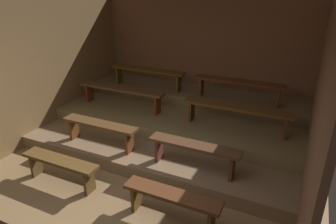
{
  "coord_description": "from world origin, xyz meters",
  "views": [
    {
      "loc": [
        2.28,
        -2.29,
        2.94
      ],
      "look_at": [
        -0.13,
        2.78,
        0.55
      ],
      "focal_mm": 32.3,
      "sensor_mm": 36.0,
      "label": 1
    }
  ],
  "objects_px": {
    "bench_floor_right": "(172,199)",
    "bench_middle_right": "(237,110)",
    "bench_middle_left": "(121,91)",
    "bench_floor_left": "(60,164)",
    "bench_lower_left": "(100,127)",
    "bench_lower_right": "(194,149)",
    "bench_upper_right": "(239,84)",
    "bench_upper_left": "(147,72)"
  },
  "relations": [
    {
      "from": "bench_floor_left",
      "to": "bench_floor_right",
      "type": "height_order",
      "value": "same"
    },
    {
      "from": "bench_floor_left",
      "to": "bench_middle_left",
      "type": "distance_m",
      "value": 2.25
    },
    {
      "from": "bench_middle_left",
      "to": "bench_middle_right",
      "type": "distance_m",
      "value": 2.48
    },
    {
      "from": "bench_upper_left",
      "to": "bench_upper_right",
      "type": "distance_m",
      "value": 2.12
    },
    {
      "from": "bench_floor_left",
      "to": "bench_lower_left",
      "type": "relative_size",
      "value": 0.91
    },
    {
      "from": "bench_middle_right",
      "to": "bench_upper_left",
      "type": "height_order",
      "value": "bench_upper_left"
    },
    {
      "from": "bench_lower_right",
      "to": "bench_middle_right",
      "type": "xyz_separation_m",
      "value": [
        0.34,
        1.23,
        0.24
      ]
    },
    {
      "from": "bench_lower_left",
      "to": "bench_upper_left",
      "type": "xyz_separation_m",
      "value": [
        -0.16,
        2.06,
        0.47
      ]
    },
    {
      "from": "bench_lower_left",
      "to": "bench_lower_right",
      "type": "xyz_separation_m",
      "value": [
        1.79,
        0.0,
        0.0
      ]
    },
    {
      "from": "bench_floor_right",
      "to": "bench_upper_right",
      "type": "bearing_deg",
      "value": 88.07
    },
    {
      "from": "bench_lower_right",
      "to": "bench_middle_left",
      "type": "height_order",
      "value": "bench_middle_left"
    },
    {
      "from": "bench_lower_left",
      "to": "bench_upper_right",
      "type": "xyz_separation_m",
      "value": [
        1.96,
        2.06,
        0.47
      ]
    },
    {
      "from": "bench_floor_left",
      "to": "bench_floor_right",
      "type": "bearing_deg",
      "value": 0.0
    },
    {
      "from": "bench_upper_left",
      "to": "bench_lower_right",
      "type": "bearing_deg",
      "value": -46.5
    },
    {
      "from": "bench_lower_left",
      "to": "bench_upper_left",
      "type": "bearing_deg",
      "value": 94.5
    },
    {
      "from": "bench_lower_right",
      "to": "bench_middle_right",
      "type": "bearing_deg",
      "value": 74.42
    },
    {
      "from": "bench_middle_left",
      "to": "bench_upper_left",
      "type": "xyz_separation_m",
      "value": [
        0.18,
        0.83,
        0.23
      ]
    },
    {
      "from": "bench_floor_left",
      "to": "bench_lower_right",
      "type": "bearing_deg",
      "value": 27.19
    },
    {
      "from": "bench_upper_left",
      "to": "bench_upper_right",
      "type": "bearing_deg",
      "value": 0.0
    },
    {
      "from": "bench_middle_right",
      "to": "bench_upper_left",
      "type": "bearing_deg",
      "value": 160.15
    },
    {
      "from": "bench_floor_left",
      "to": "bench_upper_left",
      "type": "xyz_separation_m",
      "value": [
        -0.1,
        3.01,
        0.71
      ]
    },
    {
      "from": "bench_floor_left",
      "to": "bench_middle_right",
      "type": "xyz_separation_m",
      "value": [
        2.2,
        2.18,
        0.48
      ]
    },
    {
      "from": "bench_lower_left",
      "to": "bench_lower_right",
      "type": "distance_m",
      "value": 1.79
    },
    {
      "from": "bench_lower_right",
      "to": "bench_middle_right",
      "type": "distance_m",
      "value": 1.3
    },
    {
      "from": "bench_middle_right",
      "to": "bench_upper_right",
      "type": "height_order",
      "value": "bench_upper_right"
    },
    {
      "from": "bench_floor_left",
      "to": "bench_middle_left",
      "type": "relative_size",
      "value": 0.68
    },
    {
      "from": "bench_floor_right",
      "to": "bench_upper_left",
      "type": "height_order",
      "value": "bench_upper_left"
    },
    {
      "from": "bench_middle_left",
      "to": "bench_upper_right",
      "type": "bearing_deg",
      "value": 19.85
    },
    {
      "from": "bench_lower_right",
      "to": "bench_upper_left",
      "type": "height_order",
      "value": "bench_upper_left"
    },
    {
      "from": "bench_floor_right",
      "to": "bench_middle_right",
      "type": "height_order",
      "value": "bench_middle_right"
    },
    {
      "from": "bench_middle_left",
      "to": "bench_upper_right",
      "type": "xyz_separation_m",
      "value": [
        2.3,
        0.83,
        0.23
      ]
    },
    {
      "from": "bench_floor_left",
      "to": "bench_middle_left",
      "type": "bearing_deg",
      "value": 97.37
    },
    {
      "from": "bench_lower_right",
      "to": "bench_middle_left",
      "type": "bearing_deg",
      "value": 150.05
    },
    {
      "from": "bench_upper_left",
      "to": "bench_middle_right",
      "type": "bearing_deg",
      "value": -19.85
    },
    {
      "from": "bench_lower_left",
      "to": "bench_middle_right",
      "type": "relative_size",
      "value": 0.74
    },
    {
      "from": "bench_middle_left",
      "to": "bench_floor_left",
      "type": "bearing_deg",
      "value": -82.63
    },
    {
      "from": "bench_floor_right",
      "to": "bench_lower_right",
      "type": "relative_size",
      "value": 0.91
    },
    {
      "from": "bench_floor_right",
      "to": "bench_lower_left",
      "type": "height_order",
      "value": "bench_lower_left"
    },
    {
      "from": "bench_floor_left",
      "to": "bench_middle_right",
      "type": "relative_size",
      "value": 0.68
    },
    {
      "from": "bench_middle_right",
      "to": "bench_lower_left",
      "type": "bearing_deg",
      "value": -150.05
    },
    {
      "from": "bench_lower_left",
      "to": "bench_upper_right",
      "type": "height_order",
      "value": "bench_upper_right"
    },
    {
      "from": "bench_middle_left",
      "to": "bench_upper_left",
      "type": "distance_m",
      "value": 0.88
    }
  ]
}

